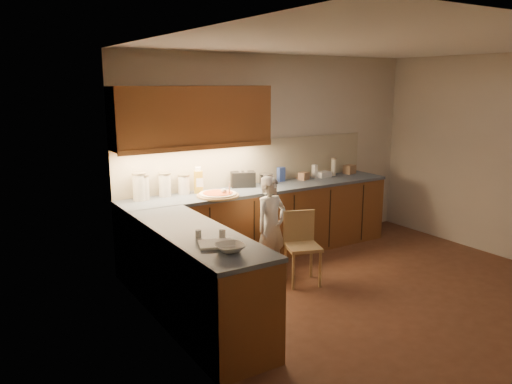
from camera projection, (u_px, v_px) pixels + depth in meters
room at (386, 139)px, 5.04m from camera, size 4.54×4.50×2.62m
l_counter at (245, 237)px, 5.85m from camera, size 3.77×2.62×0.92m
backsplash at (252, 162)px, 6.58m from camera, size 3.75×0.02×0.58m
upper_cabinets at (193, 116)px, 5.84m from camera, size 1.95×0.36×0.73m
pizza_on_board at (218, 195)px, 5.89m from camera, size 0.50×0.50×0.20m
child at (271, 227)px, 5.77m from camera, size 0.48×0.36×1.20m
wooden_chair at (301, 242)px, 5.66m from camera, size 0.47×0.47×0.81m
mixing_bowl at (230, 248)px, 3.98m from camera, size 0.26×0.26×0.06m
canister_a at (139, 186)px, 5.66m from camera, size 0.16×0.16×0.32m
canister_b at (142, 187)px, 5.70m from camera, size 0.17×0.17×0.29m
canister_c at (165, 184)px, 5.87m from camera, size 0.15×0.15×0.28m
canister_d at (184, 184)px, 6.00m from camera, size 0.15×0.15×0.24m
oil_jug at (198, 181)px, 6.04m from camera, size 0.13×0.11×0.32m
toaster at (243, 179)px, 6.41m from camera, size 0.35×0.28×0.20m
steel_pot at (266, 179)px, 6.57m from camera, size 0.19×0.19×0.14m
blue_box at (281, 174)px, 6.77m from camera, size 0.10×0.07×0.19m
card_box_a at (304, 176)px, 6.90m from camera, size 0.17×0.15×0.10m
white_bottle at (315, 171)px, 7.02m from camera, size 0.07×0.07×0.19m
flat_pack at (323, 174)px, 7.09m from camera, size 0.21×0.15×0.08m
tall_jar at (334, 167)px, 7.18m from camera, size 0.08×0.08×0.25m
card_box_b at (349, 169)px, 7.35m from camera, size 0.19×0.16×0.13m
dough_cloth at (217, 244)px, 4.13m from camera, size 0.35×0.32×0.02m
spice_jar_a at (198, 234)px, 4.32m from camera, size 0.06×0.06×0.07m
spice_jar_b at (222, 234)px, 4.32m from camera, size 0.07×0.07×0.08m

